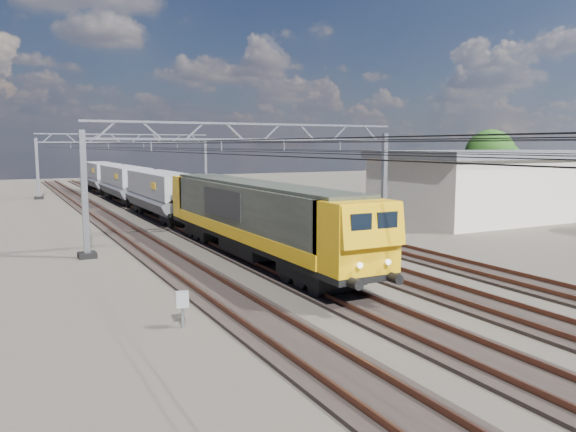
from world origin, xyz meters
name	(u,v)px	position (x,y,z in m)	size (l,w,h in m)	color
ground	(285,255)	(0.00, 0.00, 0.00)	(160.00, 160.00, 0.00)	#2B2520
track_outer_west	(175,264)	(-6.00, 0.00, 0.07)	(2.60, 140.00, 0.30)	black
track_loco	(251,257)	(-2.00, 0.00, 0.07)	(2.60, 140.00, 0.30)	black
track_inner_east	(317,250)	(2.00, 0.00, 0.07)	(2.60, 140.00, 0.30)	black
track_outer_east	(376,244)	(6.00, 0.00, 0.07)	(2.60, 140.00, 0.30)	black
catenary_gantry_mid	(254,178)	(0.00, 4.00, 3.91)	(19.90, 0.90, 7.11)	gray
catenary_gantry_far	(127,162)	(0.00, 40.00, 3.91)	(19.90, 0.90, 7.11)	gray
overhead_wires	(229,146)	(0.00, 8.00, 5.75)	(12.03, 140.00, 0.53)	black
locomotive	(254,215)	(-2.00, -0.49, 2.33)	(2.76, 21.10, 3.62)	black
hopper_wagon_lead	(162,191)	(-2.00, 17.21, 2.23)	(3.38, 13.00, 3.25)	black
hopper_wagon_mid	(125,181)	(-2.00, 31.41, 2.23)	(3.38, 13.00, 3.25)	black
hopper_wagon_third	(101,175)	(-2.00, 45.61, 2.23)	(3.38, 13.00, 3.25)	black
trackside_cabinet	(182,301)	(-8.42, -9.23, 0.90)	(0.45, 0.38, 1.20)	gray
industrial_shed	(495,184)	(22.00, 6.00, 2.73)	(18.60, 10.60, 5.40)	beige
tree_far	(494,157)	(30.32, 13.79, 4.70)	(5.42, 5.02, 7.38)	#3E271C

